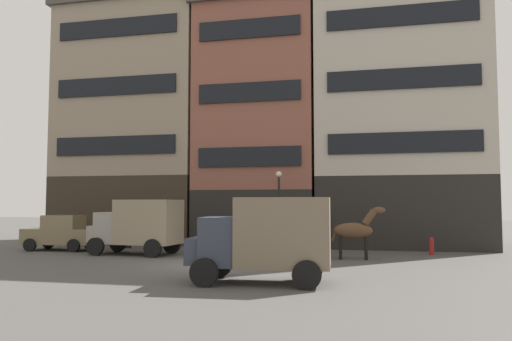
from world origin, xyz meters
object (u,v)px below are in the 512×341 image
at_px(delivery_truck_near, 265,237).
at_px(sedan_light, 61,233).
at_px(delivery_truck_far, 138,225).
at_px(pedestrian_officer, 128,230).
at_px(fire_hydrant_curbside, 432,246).
at_px(cargo_wagon, 289,232).
at_px(streetlamp_curbside, 279,199).
at_px(draft_horse, 355,230).

distance_m(delivery_truck_near, sedan_light, 15.06).
height_order(delivery_truck_far, pedestrian_officer, delivery_truck_far).
bearing_deg(sedan_light, delivery_truck_far, -13.57).
bearing_deg(fire_hydrant_curbside, cargo_wagon, -156.45).
bearing_deg(cargo_wagon, pedestrian_officer, 163.30).
height_order(cargo_wagon, delivery_truck_far, delivery_truck_far).
bearing_deg(fire_hydrant_curbside, delivery_truck_far, -167.54).
height_order(pedestrian_officer, fire_hydrant_curbside, pedestrian_officer).
distance_m(delivery_truck_far, fire_hydrant_curbside, 14.09).
bearing_deg(delivery_truck_near, streetlamp_curbside, 97.69).
bearing_deg(delivery_truck_near, cargo_wagon, 93.17).
height_order(streetlamp_curbside, fire_hydrant_curbside, streetlamp_curbside).
height_order(draft_horse, streetlamp_curbside, streetlamp_curbside).
xyz_separation_m(delivery_truck_far, sedan_light, (-4.90, 1.18, -0.51)).
bearing_deg(sedan_light, fire_hydrant_curbside, 5.67).
distance_m(draft_horse, delivery_truck_near, 7.72).
bearing_deg(fire_hydrant_curbside, pedestrian_officer, -179.96).
relative_size(delivery_truck_far, fire_hydrant_curbside, 5.37).
bearing_deg(delivery_truck_far, delivery_truck_near, -42.55).
xyz_separation_m(sedan_light, streetlamp_curbside, (11.19, 2.13, 1.76)).
relative_size(delivery_truck_far, pedestrian_officer, 2.48).
relative_size(delivery_truck_far, streetlamp_curbside, 1.08).
bearing_deg(streetlamp_curbside, fire_hydrant_curbside, -2.13).
height_order(draft_horse, delivery_truck_near, delivery_truck_near).
xyz_separation_m(delivery_truck_far, fire_hydrant_curbside, (13.72, 3.03, -1.00)).
distance_m(cargo_wagon, pedestrian_officer, 9.73).
relative_size(pedestrian_officer, streetlamp_curbside, 0.44).
height_order(cargo_wagon, delivery_truck_near, delivery_truck_near).
xyz_separation_m(cargo_wagon, draft_horse, (2.95, 0.00, 0.12)).
height_order(delivery_truck_far, streetlamp_curbside, streetlamp_curbside).
bearing_deg(pedestrian_officer, delivery_truck_near, -46.04).
bearing_deg(fire_hydrant_curbside, streetlamp_curbside, 177.87).
relative_size(cargo_wagon, fire_hydrant_curbside, 3.54).
xyz_separation_m(delivery_truck_near, streetlamp_curbside, (-1.40, 10.37, 1.25)).
relative_size(draft_horse, pedestrian_officer, 1.31).
height_order(delivery_truck_near, fire_hydrant_curbside, delivery_truck_near).
bearing_deg(delivery_truck_near, delivery_truck_far, 137.45).
distance_m(draft_horse, pedestrian_officer, 12.58).
distance_m(cargo_wagon, draft_horse, 2.95).
relative_size(sedan_light, fire_hydrant_curbside, 4.57).
bearing_deg(streetlamp_curbside, sedan_light, -169.25).
xyz_separation_m(cargo_wagon, delivery_truck_near, (0.40, -7.28, 0.28)).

